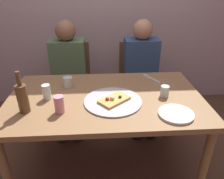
{
  "coord_description": "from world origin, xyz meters",
  "views": [
    {
      "loc": [
        -0.04,
        -1.45,
        1.54
      ],
      "look_at": [
        0.05,
        0.02,
        0.78
      ],
      "focal_mm": 34.8,
      "sensor_mm": 36.0,
      "label": 1
    }
  ],
  "objects": [
    {
      "name": "tumbler_far",
      "position": [
        -0.44,
        -0.01,
        0.79
      ],
      "size": [
        0.06,
        0.06,
        0.11
      ],
      "primitive_type": "cylinder",
      "color": "silver",
      "rests_on": "dining_table"
    },
    {
      "name": "guest_in_beanie",
      "position": [
        0.42,
        0.69,
        0.64
      ],
      "size": [
        0.36,
        0.56,
        1.17
      ],
      "rotation": [
        0.0,
        0.0,
        3.14
      ],
      "color": "navy",
      "rests_on": "ground_plane"
    },
    {
      "name": "pizza_slice_last",
      "position": [
        0.06,
        -0.09,
        0.75
      ],
      "size": [
        0.25,
        0.24,
        0.05
      ],
      "color": "tan",
      "rests_on": "pizza_tray"
    },
    {
      "name": "chair_right",
      "position": [
        0.42,
        0.84,
        0.51
      ],
      "size": [
        0.44,
        0.44,
        0.9
      ],
      "rotation": [
        0.0,
        0.0,
        3.14
      ],
      "color": "brown",
      "rests_on": "ground_plane"
    },
    {
      "name": "ground_plane",
      "position": [
        0.0,
        0.0,
        0.0
      ],
      "size": [
        8.0,
        8.0,
        0.0
      ],
      "primitive_type": "plane",
      "color": "#513828"
    },
    {
      "name": "wine_bottle",
      "position": [
        -0.55,
        -0.17,
        0.84
      ],
      "size": [
        0.07,
        0.07,
        0.29
      ],
      "color": "brown",
      "rests_on": "dining_table"
    },
    {
      "name": "tumbler_near",
      "position": [
        0.45,
        -0.03,
        0.77
      ],
      "size": [
        0.07,
        0.07,
        0.09
      ],
      "primitive_type": "cylinder",
      "color": "#B7C6BC",
      "rests_on": "dining_table"
    },
    {
      "name": "dining_table",
      "position": [
        0.0,
        0.0,
        0.65
      ],
      "size": [
        1.48,
        0.88,
        0.73
      ],
      "color": "olive",
      "rests_on": "ground_plane"
    },
    {
      "name": "soda_can",
      "position": [
        -0.31,
        -0.2,
        0.79
      ],
      "size": [
        0.07,
        0.07,
        0.12
      ],
      "primitive_type": "cylinder",
      "color": "pink",
      "rests_on": "dining_table"
    },
    {
      "name": "back_wall",
      "position": [
        0.0,
        1.31,
        1.3
      ],
      "size": [
        6.0,
        0.1,
        2.6
      ],
      "primitive_type": "cube",
      "color": "#B29EA3",
      "rests_on": "ground_plane"
    },
    {
      "name": "plate_stack",
      "position": [
        0.46,
        -0.28,
        0.74
      ],
      "size": [
        0.23,
        0.23,
        0.02
      ],
      "primitive_type": "cylinder",
      "color": "white",
      "rests_on": "dining_table"
    },
    {
      "name": "table_knife",
      "position": [
        0.43,
        0.3,
        0.73
      ],
      "size": [
        0.12,
        0.2,
        0.01
      ],
      "primitive_type": "cube",
      "rotation": [
        0.0,
        0.0,
        5.21
      ],
      "color": "#B7B7BC",
      "rests_on": "dining_table"
    },
    {
      "name": "pizza_tray",
      "position": [
        0.05,
        -0.08,
        0.74
      ],
      "size": [
        0.43,
        0.43,
        0.01
      ],
      "primitive_type": "cylinder",
      "color": "#ADADB2",
      "rests_on": "dining_table"
    },
    {
      "name": "chair_left",
      "position": [
        -0.37,
        0.84,
        0.51
      ],
      "size": [
        0.44,
        0.44,
        0.9
      ],
      "rotation": [
        0.0,
        0.0,
        3.14
      ],
      "color": "brown",
      "rests_on": "ground_plane"
    },
    {
      "name": "guest_in_sweater",
      "position": [
        -0.37,
        0.69,
        0.64
      ],
      "size": [
        0.36,
        0.56,
        1.17
      ],
      "rotation": [
        0.0,
        0.0,
        3.14
      ],
      "color": "#4C6B47",
      "rests_on": "ground_plane"
    },
    {
      "name": "wine_glass",
      "position": [
        -0.3,
        0.19,
        0.77
      ],
      "size": [
        0.08,
        0.08,
        0.08
      ],
      "primitive_type": "cylinder",
      "color": "#B7C6BC",
      "rests_on": "dining_table"
    }
  ]
}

